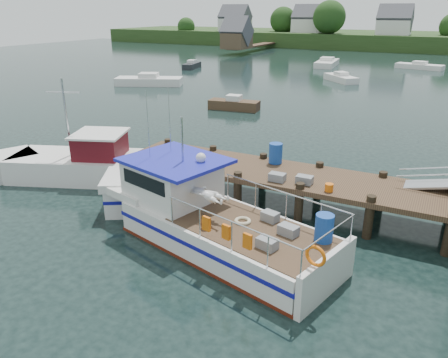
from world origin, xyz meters
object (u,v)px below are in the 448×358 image
at_px(moored_d, 327,63).
at_px(moored_e, 192,65).
at_px(dock, 443,175).
at_px(lobster_boat, 199,214).
at_px(work_boat, 82,163).
at_px(moored_b, 341,78).
at_px(moored_far, 420,66).
at_px(moored_a, 149,81).
at_px(moored_rowboat, 234,104).

relative_size(moored_d, moored_e, 1.73).
bearing_deg(dock, lobster_boat, -151.36).
relative_size(work_boat, moored_b, 1.88).
distance_m(moored_far, moored_a, 36.41).
xyz_separation_m(dock, work_boat, (-15.03, -1.43, -1.50)).
height_order(moored_rowboat, moored_far, moored_rowboat).
bearing_deg(moored_b, moored_far, 78.11).
relative_size(work_boat, moored_rowboat, 2.11).
height_order(moored_far, moored_e, moored_e).
distance_m(moored_a, moored_e, 14.28).
xyz_separation_m(dock, moored_d, (-16.07, 46.75, -1.79)).
bearing_deg(moored_e, lobster_boat, -80.15).
relative_size(moored_rowboat, moored_far, 0.66).
distance_m(moored_b, moored_d, 14.05).
xyz_separation_m(moored_rowboat, moored_b, (4.19, 18.26, -0.03)).
distance_m(moored_b, moored_e, 20.65).
relative_size(moored_far, moored_e, 1.47).
relative_size(work_boat, moored_d, 1.19).
xyz_separation_m(lobster_boat, moored_far, (2.96, 53.25, -0.53)).
bearing_deg(dock, moored_b, 108.23).
bearing_deg(moored_rowboat, dock, -22.38).
distance_m(dock, moored_d, 49.47).
xyz_separation_m(moored_far, moored_b, (-6.79, -15.68, 0.02)).
bearing_deg(moored_a, moored_rowboat, -30.72).
distance_m(lobster_boat, moored_far, 53.33).
xyz_separation_m(dock, moored_b, (-11.07, 33.62, -1.85)).
relative_size(moored_rowboat, moored_d, 0.56).
bearing_deg(moored_far, work_boat, -105.20).
xyz_separation_m(lobster_boat, work_boat, (-7.79, 2.52, -0.17)).
relative_size(dock, moored_a, 2.31).
distance_m(work_boat, moored_e, 40.89).
distance_m(lobster_boat, moored_b, 37.77).
height_order(moored_far, moored_b, moored_b).
bearing_deg(moored_b, moored_e, -174.97).
xyz_separation_m(dock, lobster_boat, (-7.24, -3.95, -1.34)).
relative_size(dock, moored_e, 3.94).
distance_m(moored_d, moored_e, 18.90).
bearing_deg(dock, work_boat, -174.56).
xyz_separation_m(work_boat, moored_far, (10.75, 50.73, -0.36)).
height_order(moored_rowboat, moored_e, moored_rowboat).
bearing_deg(moored_a, moored_b, 29.93).
relative_size(lobster_boat, moored_a, 1.43).
xyz_separation_m(work_boat, moored_a, (-13.39, 23.47, -0.27)).
bearing_deg(moored_a, moored_e, 99.04).
bearing_deg(moored_rowboat, moored_a, 175.88).
distance_m(dock, work_boat, 15.17).
xyz_separation_m(lobster_boat, moored_d, (-8.83, 50.70, -0.46)).
bearing_deg(moored_b, work_boat, -84.91).
bearing_deg(moored_a, lobster_boat, -54.63).
bearing_deg(work_boat, dock, -15.81).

